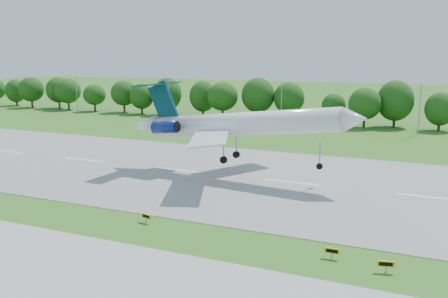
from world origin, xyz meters
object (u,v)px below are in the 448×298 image
(airliner, at_px, (231,123))
(service_vehicle_b, at_px, (194,120))
(service_vehicle_a, at_px, (227,124))
(taxi_sign_left, at_px, (146,216))

(airliner, bearing_deg, service_vehicle_b, 125.48)
(airliner, bearing_deg, service_vehicle_a, 117.26)
(airliner, relative_size, taxi_sign_left, 26.57)
(service_vehicle_a, relative_size, service_vehicle_b, 0.88)
(taxi_sign_left, xyz_separation_m, service_vehicle_b, (-35.12, 79.30, -0.12))
(taxi_sign_left, bearing_deg, service_vehicle_b, 127.15)
(service_vehicle_b, bearing_deg, taxi_sign_left, -162.86)
(service_vehicle_a, bearing_deg, airliner, -147.38)
(airliner, xyz_separation_m, service_vehicle_b, (-35.13, 54.35, -7.97))
(taxi_sign_left, bearing_deg, service_vehicle_a, 120.46)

